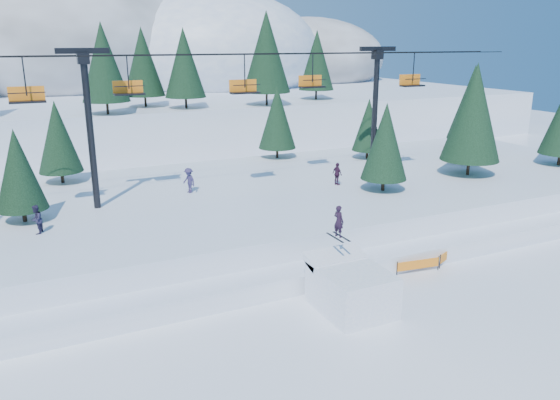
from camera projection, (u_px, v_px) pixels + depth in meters
name	position (u px, v px, depth m)	size (l,w,h in m)	color
ground	(360.00, 337.00, 25.21)	(160.00, 160.00, 0.00)	white
mid_shelf	(225.00, 208.00, 40.44)	(70.00, 22.00, 2.50)	white
berm	(285.00, 265.00, 31.98)	(70.00, 6.00, 1.10)	white
mountain_ridge	(69.00, 65.00, 83.88)	(119.00, 60.86, 26.46)	white
jump_kicker	(350.00, 287.00, 27.57)	(3.23, 4.42, 5.11)	white
chairlift	(233.00, 98.00, 38.56)	(46.00, 3.21, 10.28)	black
conifer_stand	(261.00, 130.00, 40.55)	(63.96, 17.99, 9.10)	black
distant_skiers	(236.00, 180.00, 40.00)	(31.08, 8.41, 1.84)	#332B53
banner_near	(418.00, 265.00, 32.04)	(2.84, 0.41, 0.90)	black
banner_far	(450.00, 254.00, 33.71)	(2.61, 1.23, 0.90)	black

